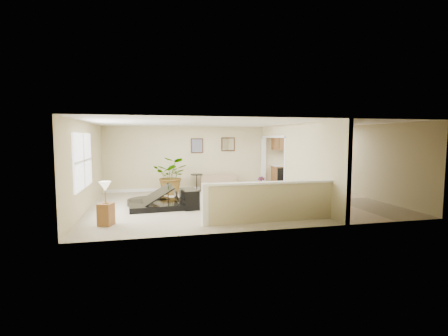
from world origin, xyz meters
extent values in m
plane|color=tan|center=(0.00, 0.00, 0.00)|extent=(9.00, 9.00, 0.00)
cube|color=#C8B989|center=(0.00, 3.00, 1.25)|extent=(9.00, 0.04, 2.50)
cube|color=#C8B989|center=(0.00, -3.00, 1.25)|extent=(9.00, 0.04, 2.50)
cube|color=#C8B989|center=(-4.50, 0.00, 1.25)|extent=(0.04, 6.00, 2.50)
cube|color=#C8B989|center=(4.50, 0.00, 1.25)|extent=(0.04, 6.00, 2.50)
cube|color=white|center=(0.00, 0.00, 2.50)|extent=(9.00, 6.00, 0.04)
cube|color=tan|center=(3.15, 0.00, 0.00)|extent=(2.70, 6.00, 0.01)
cube|color=#C8B989|center=(1.80, -1.20, 1.25)|extent=(0.12, 3.60, 2.50)
cube|color=#C8B989|center=(1.80, 1.77, 2.30)|extent=(0.12, 2.35, 0.40)
cube|color=#C8B989|center=(0.15, -2.30, 0.47)|extent=(3.30, 0.12, 0.95)
cube|color=white|center=(0.15, -2.30, 0.96)|extent=(3.40, 0.22, 0.05)
cube|color=white|center=(-1.50, -2.30, 0.50)|extent=(0.14, 0.14, 1.00)
cube|color=white|center=(-4.49, -0.50, 1.45)|extent=(0.05, 2.15, 1.45)
cube|color=#3A2715|center=(-0.95, 2.98, 1.75)|extent=(0.48, 0.03, 0.58)
cube|color=#84546F|center=(-0.95, 2.96, 1.75)|extent=(0.40, 0.01, 0.50)
cube|color=#3A2715|center=(0.30, 2.98, 1.80)|extent=(0.55, 0.03, 0.55)
cube|color=silver|center=(0.30, 2.96, 1.80)|extent=(0.46, 0.01, 0.46)
cube|color=brown|center=(3.30, 2.70, 0.45)|extent=(2.30, 0.60, 0.90)
cube|color=silver|center=(3.30, 2.70, 0.92)|extent=(2.36, 0.65, 0.04)
cube|color=black|center=(2.50, 2.69, 0.43)|extent=(0.60, 0.60, 0.84)
cube|color=brown|center=(3.30, 2.82, 1.95)|extent=(2.30, 0.35, 0.75)
cube|color=black|center=(-2.60, -0.07, 0.82)|extent=(1.64, 1.45, 0.32)
cylinder|color=black|center=(-2.76, 0.51, 0.82)|extent=(1.32, 1.32, 0.32)
cube|color=white|center=(-1.69, -0.07, 0.77)|extent=(0.32, 1.08, 0.02)
cube|color=black|center=(-2.71, 0.03, 1.10)|extent=(1.31, 1.31, 0.72)
cube|color=black|center=(-1.65, -0.32, 0.28)|extent=(0.52, 0.88, 0.56)
cube|color=tan|center=(-0.13, 2.40, 0.20)|extent=(1.45, 0.85, 0.40)
cube|color=tan|center=(-0.13, 2.71, 0.61)|extent=(1.44, 0.23, 0.42)
cube|color=tan|center=(-0.76, 2.40, 0.48)|extent=(0.19, 0.82, 0.15)
cube|color=tan|center=(0.50, 2.40, 0.48)|extent=(0.19, 0.82, 0.15)
cylinder|color=black|center=(-1.02, 2.65, 0.01)|extent=(0.33, 0.33, 0.03)
cylinder|color=black|center=(-1.02, 2.65, 0.33)|extent=(0.03, 0.03, 0.64)
cylinder|color=black|center=(-1.02, 2.65, 0.65)|extent=(0.46, 0.46, 0.03)
cylinder|color=black|center=(-1.99, 2.18, 0.14)|extent=(0.39, 0.39, 0.27)
imported|color=#1B5018|center=(-1.99, 2.18, 0.68)|extent=(1.52, 1.43, 1.36)
cylinder|color=black|center=(1.45, 2.22, 0.10)|extent=(0.29, 0.29, 0.20)
imported|color=#1B5018|center=(1.45, 2.22, 0.28)|extent=(0.41, 0.41, 0.55)
cube|color=brown|center=(-3.77, -1.78, 0.26)|extent=(0.40, 0.40, 0.53)
cylinder|color=#AB7A39|center=(-3.77, -1.78, 0.53)|extent=(0.14, 0.14, 0.02)
cylinder|color=#AB7A39|center=(-3.77, -1.78, 0.71)|extent=(0.03, 0.03, 0.35)
cone|color=#FCF1CE|center=(-3.77, -1.78, 0.93)|extent=(0.28, 0.28, 0.23)
camera|label=1|loc=(-2.70, -9.69, 2.05)|focal=26.00mm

